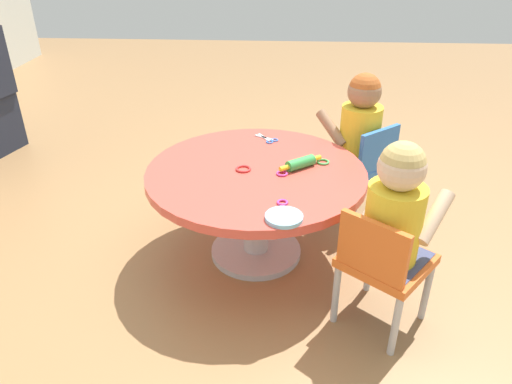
% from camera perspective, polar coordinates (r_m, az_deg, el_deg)
% --- Properties ---
extents(ground_plane, '(10.00, 10.00, 0.00)m').
position_cam_1_polar(ground_plane, '(2.41, -0.00, -7.23)').
color(ground_plane, '#9E7247').
extents(craft_table, '(0.99, 0.99, 0.46)m').
position_cam_1_polar(craft_table, '(2.21, -0.00, 0.45)').
color(craft_table, silver).
rests_on(craft_table, ground).
extents(child_chair_left, '(0.42, 0.42, 0.54)m').
position_cam_1_polar(child_chair_left, '(1.90, 14.75, -8.15)').
color(child_chair_left, '#B7B7BC').
rests_on(child_chair_left, ground).
extents(seated_child_left, '(0.44, 0.43, 0.51)m').
position_cam_1_polar(seated_child_left, '(1.81, 16.25, -1.81)').
color(seated_child_left, '#3F4772').
rests_on(seated_child_left, ground).
extents(child_chair_right, '(0.42, 0.42, 0.54)m').
position_cam_1_polar(child_chair_right, '(2.63, 12.38, 3.21)').
color(child_chair_right, '#B7B7BC').
rests_on(child_chair_right, ground).
extents(seated_child_right, '(0.44, 0.43, 0.51)m').
position_cam_1_polar(seated_child_right, '(2.57, 12.26, 8.08)').
color(seated_child_right, '#3F4772').
rests_on(seated_child_right, ground).
extents(rolling_pin, '(0.16, 0.20, 0.05)m').
position_cam_1_polar(rolling_pin, '(2.18, 5.31, 3.44)').
color(rolling_pin, green).
rests_on(rolling_pin, craft_table).
extents(craft_scissors, '(0.13, 0.13, 0.01)m').
position_cam_1_polar(craft_scissors, '(2.47, 1.50, 6.24)').
color(craft_scissors, silver).
rests_on(craft_scissors, craft_table).
extents(playdough_blob_0, '(0.14, 0.14, 0.02)m').
position_cam_1_polar(playdough_blob_0, '(1.80, 3.34, -3.01)').
color(playdough_blob_0, '#8CCCF2').
rests_on(playdough_blob_0, craft_table).
extents(cookie_cutter_0, '(0.06, 0.06, 0.01)m').
position_cam_1_polar(cookie_cutter_0, '(2.25, 7.95, 3.56)').
color(cookie_cutter_0, '#4CB259').
rests_on(cookie_cutter_0, craft_table).
extents(cookie_cutter_1, '(0.05, 0.05, 0.01)m').
position_cam_1_polar(cookie_cutter_1, '(1.90, 3.15, -1.24)').
color(cookie_cutter_1, '#D83FA5').
rests_on(cookie_cutter_1, craft_table).
extents(cookie_cutter_2, '(0.05, 0.05, 0.01)m').
position_cam_1_polar(cookie_cutter_2, '(2.12, 3.10, 2.21)').
color(cookie_cutter_2, '#D83FA5').
rests_on(cookie_cutter_2, craft_table).
extents(cookie_cutter_3, '(0.07, 0.07, 0.01)m').
position_cam_1_polar(cookie_cutter_3, '(2.16, -1.52, 2.76)').
color(cookie_cutter_3, red).
rests_on(cookie_cutter_3, craft_table).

